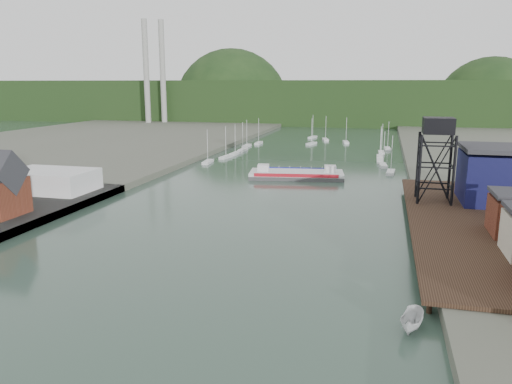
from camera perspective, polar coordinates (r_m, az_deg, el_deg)
The scene contains 9 objects.
ground at distance 54.15m, azimuth -15.75°, elevation -14.98°, with size 600.00×600.00×0.00m, color #294036.
east_pier at distance 89.88m, azimuth 21.46°, elevation -3.05°, with size 14.00×70.00×2.45m.
white_shed at distance 116.35m, azimuth -22.43°, elevation 1.22°, with size 18.00×12.00×4.50m, color silver.
lift_tower at distance 100.07m, azimuth 20.08°, elevation 6.57°, with size 6.50×6.50×16.00m.
marina_sailboats at distance 183.01m, azimuth 6.40°, elevation 4.71°, with size 57.71×92.65×0.90m.
smokestacks at distance 303.59m, azimuth -11.52°, elevation 13.16°, with size 11.20×8.20×60.00m.
distant_hills at distance 344.09m, azimuth 9.66°, elevation 9.84°, with size 500.00×120.00×80.00m.
chain_ferry at distance 131.33m, azimuth 4.64°, elevation 2.03°, with size 25.43×13.19×3.49m.
motorboat at distance 54.05m, azimuth 17.43°, elevation -13.95°, with size 1.95×5.20×2.01m, color silver.
Camera 1 is at (25.24, -41.20, 24.44)m, focal length 35.00 mm.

